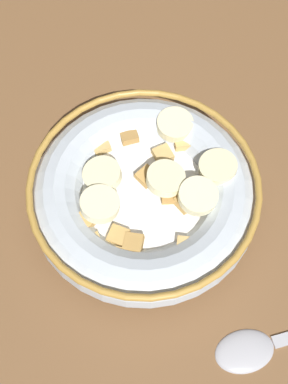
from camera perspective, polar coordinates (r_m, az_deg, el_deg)
name	(u,v)px	position (r cm, az deg, el deg)	size (l,w,h in cm)	color
ground_plane	(144,211)	(45.78, 0.00, -2.24)	(103.60, 103.60, 2.00)	brown
cereal_bowl	(144,194)	(42.55, 0.06, -0.22)	(19.75, 19.75, 5.34)	#B2BCC6
spoon	(264,345)	(41.99, 13.75, -16.90)	(3.43, 14.77, 0.80)	#A5A5AD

